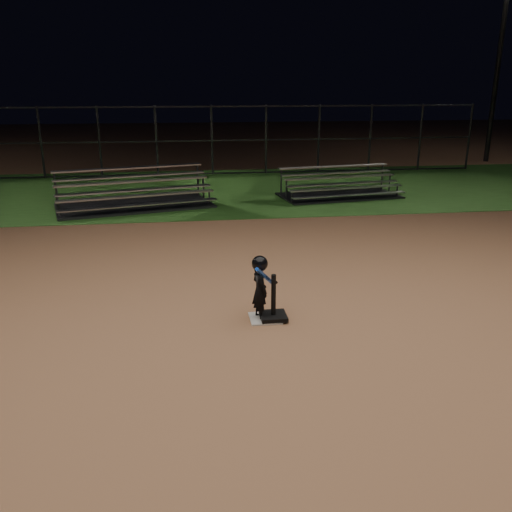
{
  "coord_description": "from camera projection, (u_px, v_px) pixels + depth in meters",
  "views": [
    {
      "loc": [
        -1.11,
        -7.19,
        3.32
      ],
      "look_at": [
        0.0,
        1.0,
        0.65
      ],
      "focal_mm": 38.1,
      "sensor_mm": 36.0,
      "label": 1
    }
  ],
  "objects": [
    {
      "name": "ground",
      "position": [
        265.0,
        319.0,
        7.94
      ],
      "size": [
        80.0,
        80.0,
        0.0
      ],
      "primitive_type": "plane",
      "color": "#A8704C",
      "rests_on": "ground"
    },
    {
      "name": "light_pole_right",
      "position": [
        502.0,
        39.0,
        22.05
      ],
      "size": [
        0.9,
        0.53,
        8.3
      ],
      "color": "#2D2D30",
      "rests_on": "ground"
    },
    {
      "name": "home_plate",
      "position": [
        265.0,
        318.0,
        7.94
      ],
      "size": [
        0.45,
        0.45,
        0.02
      ],
      "primitive_type": "cube",
      "color": "beige",
      "rests_on": "ground"
    },
    {
      "name": "backstop_fence",
      "position": [
        212.0,
        141.0,
        19.82
      ],
      "size": [
        20.08,
        0.08,
        2.5
      ],
      "color": "#38383D",
      "rests_on": "ground"
    },
    {
      "name": "bleacher_right",
      "position": [
        340.0,
        191.0,
        16.27
      ],
      "size": [
        3.71,
        2.2,
        0.86
      ],
      "rotation": [
        0.0,
        0.0,
        0.15
      ],
      "color": "silver",
      "rests_on": "ground"
    },
    {
      "name": "batting_tee",
      "position": [
        273.0,
        311.0,
        7.88
      ],
      "size": [
        0.38,
        0.38,
        0.67
      ],
      "color": "black",
      "rests_on": "home_plate"
    },
    {
      "name": "grass_strip",
      "position": [
        218.0,
        190.0,
        17.37
      ],
      "size": [
        60.0,
        8.0,
        0.01
      ],
      "primitive_type": "cube",
      "color": "#224C18",
      "rests_on": "ground"
    },
    {
      "name": "bleacher_left",
      "position": [
        135.0,
        200.0,
        14.94
      ],
      "size": [
        4.51,
        2.97,
        1.02
      ],
      "rotation": [
        0.0,
        0.0,
        0.25
      ],
      "color": "#B3B3B8",
      "rests_on": "ground"
    },
    {
      "name": "child_batter",
      "position": [
        260.0,
        286.0,
        7.81
      ],
      "size": [
        0.43,
        0.6,
        0.96
      ],
      "rotation": [
        0.0,
        0.0,
        1.95
      ],
      "color": "black",
      "rests_on": "ground"
    }
  ]
}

